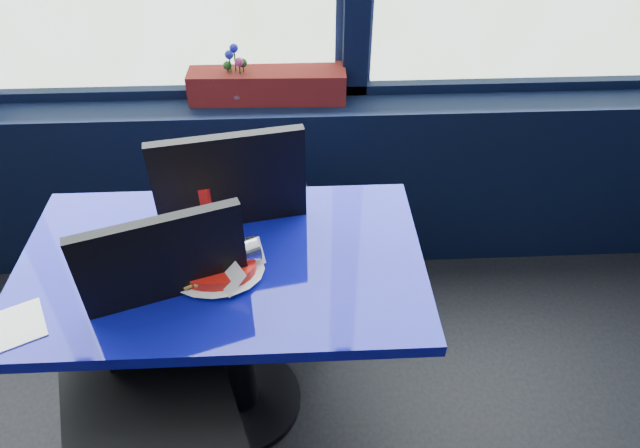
{
  "coord_description": "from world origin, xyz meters",
  "views": [
    {
      "loc": [
        0.54,
        0.77,
        1.92
      ],
      "look_at": [
        0.59,
        1.98,
        0.89
      ],
      "focal_mm": 32.0,
      "sensor_mm": 36.0,
      "label": 1
    }
  ],
  "objects_px": {
    "near_table": "(227,301)",
    "planter_box": "(268,84)",
    "soda_cup": "(240,196)",
    "flower_vase": "(237,85)",
    "food_basket": "(217,265)",
    "chair_near_back": "(249,227)",
    "chair_near_front": "(160,367)",
    "ketchup_bottle": "(206,202)"
  },
  "relations": [
    {
      "from": "near_table",
      "to": "planter_box",
      "type": "height_order",
      "value": "planter_box"
    },
    {
      "from": "planter_box",
      "to": "soda_cup",
      "type": "height_order",
      "value": "soda_cup"
    },
    {
      "from": "near_table",
      "to": "flower_vase",
      "type": "relative_size",
      "value": 5.1
    },
    {
      "from": "flower_vase",
      "to": "food_basket",
      "type": "relative_size",
      "value": 0.94
    },
    {
      "from": "chair_near_back",
      "to": "soda_cup",
      "type": "xyz_separation_m",
      "value": [
        -0.01,
        -0.09,
        0.2
      ]
    },
    {
      "from": "soda_cup",
      "to": "chair_near_front",
      "type": "bearing_deg",
      "value": -114.42
    },
    {
      "from": "near_table",
      "to": "flower_vase",
      "type": "distance_m",
      "value": 0.93
    },
    {
      "from": "chair_near_front",
      "to": "ketchup_bottle",
      "type": "xyz_separation_m",
      "value": [
        0.12,
        0.42,
        0.26
      ]
    },
    {
      "from": "chair_near_front",
      "to": "planter_box",
      "type": "distance_m",
      "value": 1.23
    },
    {
      "from": "near_table",
      "to": "ketchup_bottle",
      "type": "bearing_deg",
      "value": 107.14
    },
    {
      "from": "near_table",
      "to": "chair_near_front",
      "type": "height_order",
      "value": "chair_near_front"
    },
    {
      "from": "ketchup_bottle",
      "to": "soda_cup",
      "type": "distance_m",
      "value": 0.11
    },
    {
      "from": "chair_near_back",
      "to": "planter_box",
      "type": "xyz_separation_m",
      "value": [
        0.07,
        0.59,
        0.25
      ]
    },
    {
      "from": "chair_near_back",
      "to": "flower_vase",
      "type": "bearing_deg",
      "value": -95.1
    },
    {
      "from": "flower_vase",
      "to": "ketchup_bottle",
      "type": "xyz_separation_m",
      "value": [
        -0.05,
        -0.72,
        -0.03
      ]
    },
    {
      "from": "chair_near_front",
      "to": "planter_box",
      "type": "xyz_separation_m",
      "value": [
        0.29,
        1.16,
        0.28
      ]
    },
    {
      "from": "near_table",
      "to": "chair_near_back",
      "type": "distance_m",
      "value": 0.32
    },
    {
      "from": "chair_near_back",
      "to": "chair_near_front",
      "type": "bearing_deg",
      "value": 58.04
    },
    {
      "from": "near_table",
      "to": "chair_near_front",
      "type": "distance_m",
      "value": 0.31
    },
    {
      "from": "chair_near_back",
      "to": "food_basket",
      "type": "bearing_deg",
      "value": 70.73
    },
    {
      "from": "flower_vase",
      "to": "soda_cup",
      "type": "distance_m",
      "value": 0.67
    },
    {
      "from": "soda_cup",
      "to": "food_basket",
      "type": "bearing_deg",
      "value": -100.14
    },
    {
      "from": "chair_near_back",
      "to": "planter_box",
      "type": "bearing_deg",
      "value": -106.98
    },
    {
      "from": "planter_box",
      "to": "ketchup_bottle",
      "type": "height_order",
      "value": "ketchup_bottle"
    },
    {
      "from": "chair_near_front",
      "to": "soda_cup",
      "type": "xyz_separation_m",
      "value": [
        0.22,
        0.47,
        0.23
      ]
    },
    {
      "from": "food_basket",
      "to": "soda_cup",
      "type": "height_order",
      "value": "soda_cup"
    },
    {
      "from": "food_basket",
      "to": "flower_vase",
      "type": "bearing_deg",
      "value": 89.33
    },
    {
      "from": "ketchup_bottle",
      "to": "planter_box",
      "type": "bearing_deg",
      "value": 76.74
    },
    {
      "from": "near_table",
      "to": "chair_near_back",
      "type": "xyz_separation_m",
      "value": [
        0.06,
        0.31,
        0.05
      ]
    },
    {
      "from": "flower_vase",
      "to": "food_basket",
      "type": "xyz_separation_m",
      "value": [
        -0.0,
        -0.94,
        -0.09
      ]
    },
    {
      "from": "ketchup_bottle",
      "to": "soda_cup",
      "type": "bearing_deg",
      "value": 29.52
    },
    {
      "from": "planter_box",
      "to": "ketchup_bottle",
      "type": "distance_m",
      "value": 0.76
    },
    {
      "from": "near_table",
      "to": "planter_box",
      "type": "relative_size",
      "value": 1.91
    },
    {
      "from": "ketchup_bottle",
      "to": "food_basket",
      "type": "bearing_deg",
      "value": -77.56
    },
    {
      "from": "food_basket",
      "to": "chair_near_front",
      "type": "bearing_deg",
      "value": -130.28
    },
    {
      "from": "chair_near_front",
      "to": "flower_vase",
      "type": "height_order",
      "value": "flower_vase"
    },
    {
      "from": "near_table",
      "to": "chair_near_back",
      "type": "bearing_deg",
      "value": 79.8
    },
    {
      "from": "chair_near_front",
      "to": "flower_vase",
      "type": "bearing_deg",
      "value": 62.85
    },
    {
      "from": "chair_near_front",
      "to": "chair_near_back",
      "type": "bearing_deg",
      "value": 49.76
    },
    {
      "from": "food_basket",
      "to": "ketchup_bottle",
      "type": "xyz_separation_m",
      "value": [
        -0.05,
        0.22,
        0.06
      ]
    },
    {
      "from": "food_basket",
      "to": "ketchup_bottle",
      "type": "bearing_deg",
      "value": 102.01
    },
    {
      "from": "soda_cup",
      "to": "ketchup_bottle",
      "type": "bearing_deg",
      "value": -150.48
    }
  ]
}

